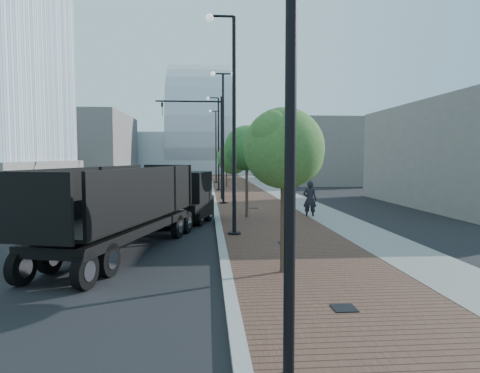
{
  "coord_description": "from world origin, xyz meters",
  "views": [
    {
      "loc": [
        -0.53,
        -7.72,
        3.38
      ],
      "look_at": [
        1.0,
        12.0,
        2.0
      ],
      "focal_mm": 31.71,
      "sensor_mm": 36.0,
      "label": 1
    }
  ],
  "objects": [
    {
      "name": "streetlight_3",
      "position": [
        0.49,
        34.0,
        4.34
      ],
      "size": [
        1.44,
        0.56,
        9.21
      ],
      "color": "black",
      "rests_on": "ground"
    },
    {
      "name": "dump_truck",
      "position": [
        -2.54,
        10.62,
        1.28
      ],
      "size": [
        5.65,
        13.4,
        3.03
      ],
      "rotation": [
        0.0,
        0.0,
        -0.27
      ],
      "color": "black",
      "rests_on": "ground"
    },
    {
      "name": "tree_1",
      "position": [
        1.65,
        15.02,
        3.85
      ],
      "size": [
        2.47,
        2.43,
        5.08
      ],
      "color": "#382619",
      "rests_on": "ground"
    },
    {
      "name": "tree_0",
      "position": [
        1.65,
        4.02,
        3.61
      ],
      "size": [
        2.33,
        2.27,
        4.76
      ],
      "color": "#382619",
      "rests_on": "ground"
    },
    {
      "name": "utility_cover_2",
      "position": [
        2.4,
        19.0,
        0.13
      ],
      "size": [
        0.5,
        0.5,
        0.02
      ],
      "primitive_type": "cube",
      "color": "black",
      "rests_on": "sidewalk"
    },
    {
      "name": "convention_center",
      "position": [
        -2.0,
        85.0,
        6.0
      ],
      "size": [
        50.0,
        30.0,
        50.0
      ],
      "color": "#B0B6BB",
      "rests_on": "ground"
    },
    {
      "name": "ground",
      "position": [
        0.0,
        0.0,
        0.0
      ],
      "size": [
        220.0,
        220.0,
        0.0
      ],
      "primitive_type": "plane",
      "color": "black"
    },
    {
      "name": "pedestrian",
      "position": [
        5.1,
        15.11,
        1.03
      ],
      "size": [
        0.88,
        0.73,
        2.06
      ],
      "primitive_type": "imported",
      "rotation": [
        0.0,
        0.0,
        2.77
      ],
      "color": "black",
      "rests_on": "ground"
    },
    {
      "name": "commercial_block_e",
      "position": [
        18.0,
        20.0,
        3.5
      ],
      "size": [
        10.0,
        16.0,
        7.0
      ],
      "primitive_type": "cube",
      "color": "#68635D",
      "rests_on": "ground"
    },
    {
      "name": "sidewalk",
      "position": [
        3.5,
        40.0,
        0.06
      ],
      "size": [
        7.0,
        140.0,
        0.12
      ],
      "primitive_type": "cube",
      "color": "#4C2D23",
      "rests_on": "ground"
    },
    {
      "name": "traffic_mast",
      "position": [
        -0.3,
        25.0,
        4.98
      ],
      "size": [
        5.09,
        0.2,
        8.0
      ],
      "color": "black",
      "rests_on": "ground"
    },
    {
      "name": "curb",
      "position": [
        0.0,
        40.0,
        0.07
      ],
      "size": [
        0.3,
        140.0,
        0.14
      ],
      "primitive_type": "cube",
      "color": "gray",
      "rests_on": "ground"
    },
    {
      "name": "utility_cover_0",
      "position": [
        2.4,
        1.0,
        0.13
      ],
      "size": [
        0.5,
        0.5,
        0.02
      ],
      "primitive_type": "cube",
      "color": "black",
      "rests_on": "sidewalk"
    },
    {
      "name": "west_sidewalk",
      "position": [
        -13.0,
        40.0,
        0.06
      ],
      "size": [
        4.0,
        140.0,
        0.12
      ],
      "primitive_type": "cube",
      "color": "slate",
      "rests_on": "ground"
    },
    {
      "name": "white_sedan",
      "position": [
        -2.84,
        13.98,
        0.83
      ],
      "size": [
        2.63,
        5.28,
        1.66
      ],
      "primitive_type": "imported",
      "rotation": [
        0.0,
        0.0,
        0.18
      ],
      "color": "white",
      "rests_on": "ground"
    },
    {
      "name": "commercial_block_ne",
      "position": [
        16.0,
        50.0,
        4.0
      ],
      "size": [
        12.0,
        22.0,
        8.0
      ],
      "primitive_type": "cube",
      "color": "slate",
      "rests_on": "ground"
    },
    {
      "name": "concrete_strip",
      "position": [
        6.2,
        40.0,
        0.07
      ],
      "size": [
        2.4,
        140.0,
        0.13
      ],
      "primitive_type": "cube",
      "color": "slate",
      "rests_on": "ground"
    },
    {
      "name": "streetlight_2",
      "position": [
        0.6,
        22.0,
        4.82
      ],
      "size": [
        1.72,
        0.56,
        9.28
      ],
      "color": "black",
      "rests_on": "ground"
    },
    {
      "name": "utility_cover_1",
      "position": [
        2.4,
        8.0,
        0.13
      ],
      "size": [
        0.5,
        0.5,
        0.02
      ],
      "primitive_type": "cube",
      "color": "black",
      "rests_on": "sidewalk"
    },
    {
      "name": "commercial_block_nw",
      "position": [
        -20.0,
        60.0,
        5.0
      ],
      "size": [
        14.0,
        20.0,
        10.0
      ],
      "primitive_type": "cube",
      "color": "#68635E",
      "rests_on": "ground"
    },
    {
      "name": "dark_car_mid",
      "position": [
        -7.52,
        31.6,
        0.72
      ],
      "size": [
        2.4,
        5.17,
        1.43
      ],
      "primitive_type": "imported",
      "rotation": [
        0.0,
        0.0,
        0.01
      ],
      "color": "black",
      "rests_on": "ground"
    },
    {
      "name": "tree_3",
      "position": [
        1.65,
        39.02,
        3.63
      ],
      "size": [
        2.27,
        2.19,
        4.74
      ],
      "color": "#382619",
      "rests_on": "ground"
    },
    {
      "name": "dark_car_far",
      "position": [
        -2.28,
        36.25,
        0.72
      ],
      "size": [
        3.88,
        5.36,
        1.44
      ],
      "primitive_type": "imported",
      "rotation": [
        0.0,
        0.0,
        -0.42
      ],
      "color": "black",
      "rests_on": "ground"
    },
    {
      "name": "streetlight_4",
      "position": [
        0.6,
        46.0,
        4.82
      ],
      "size": [
        1.72,
        0.56,
        9.28
      ],
      "color": "black",
      "rests_on": "ground"
    },
    {
      "name": "tree_2",
      "position": [
        1.65,
        27.02,
        3.26
      ],
      "size": [
        2.63,
        2.62,
        4.58
      ],
      "color": "#382619",
      "rests_on": "ground"
    },
    {
      "name": "streetlight_0",
      "position": [
        0.6,
        -2.0,
        4.82
      ],
      "size": [
        1.72,
        0.56,
        9.28
      ],
      "color": "black",
      "rests_on": "ground"
    },
    {
      "name": "streetlight_1",
      "position": [
        0.49,
        10.0,
        4.34
      ],
      "size": [
        1.44,
        0.56,
        9.21
      ],
      "color": "black",
      "rests_on": "ground"
    }
  ]
}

